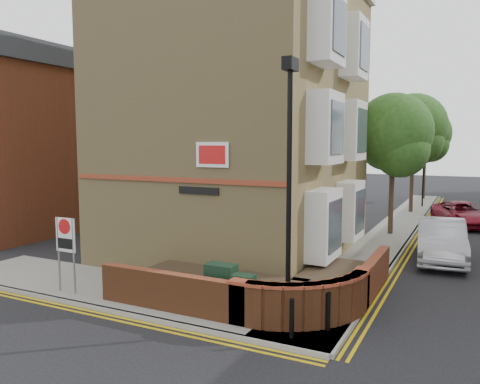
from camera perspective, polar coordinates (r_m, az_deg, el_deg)
name	(u,v)px	position (r m, az deg, el deg)	size (l,w,h in m)	color
ground	(206,333)	(11.55, -4.20, -16.77)	(120.00, 120.00, 0.00)	black
pavement_corner	(131,292)	(14.60, -13.20, -11.73)	(13.00, 3.00, 0.12)	gray
pavement_main	(396,228)	(25.75, 18.51, -4.16)	(2.00, 32.00, 0.12)	gray
kerb_side	(94,307)	(13.55, -17.38, -13.27)	(13.00, 0.15, 0.12)	gray
kerb_main_near	(417,229)	(25.63, 20.73, -4.28)	(0.15, 32.00, 0.12)	gray
yellow_lines_side	(87,312)	(13.40, -18.13, -13.76)	(13.00, 0.28, 0.01)	gold
yellow_lines_main	(422,231)	(25.62, 21.28, -4.43)	(0.28, 32.00, 0.01)	gold
corner_building	(246,99)	(19.13, 0.72, 11.28)	(8.95, 10.40, 13.60)	tan
garden_wall	(251,301)	(13.61, 1.34, -13.16)	(6.80, 6.00, 1.20)	brown
lamppost	(289,191)	(11.09, 5.99, 0.15)	(0.25, 0.50, 6.30)	black
utility_cabinet_large	(221,287)	(12.50, -2.32, -11.45)	(0.80, 0.45, 1.20)	black
utility_cabinet_small	(243,296)	(11.91, 0.42, -12.59)	(0.55, 0.40, 1.10)	black
bollard_near	(292,318)	(10.87, 6.32, -15.05)	(0.11, 0.11, 0.90)	black
bollard_far	(328,311)	(11.41, 10.68, -14.08)	(0.11, 0.11, 0.90)	black
zone_sign	(66,241)	(14.51, -20.49, -5.60)	(0.72, 0.07, 2.20)	slate
side_building	(36,141)	(26.71, -23.57, 5.68)	(6.40, 10.40, 9.00)	brown
tree_near	(393,138)	(23.44, 18.20, 6.28)	(3.64, 3.65, 6.70)	#382B1E
tree_mid	(414,131)	(31.38, 20.42, 6.97)	(4.03, 4.03, 7.42)	#382B1E
tree_far	(426,137)	(39.33, 21.70, 6.24)	(3.81, 3.81, 7.00)	#382B1E
traffic_light_assembly	(424,168)	(34.31, 21.48, 2.78)	(0.20, 0.16, 4.20)	black
silver_car_near	(441,240)	(19.37, 23.31, -5.44)	(1.66, 4.77, 1.57)	#A6A6AD
red_car_main	(462,214)	(27.93, 25.41, -2.44)	(2.15, 4.66, 1.30)	maroon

